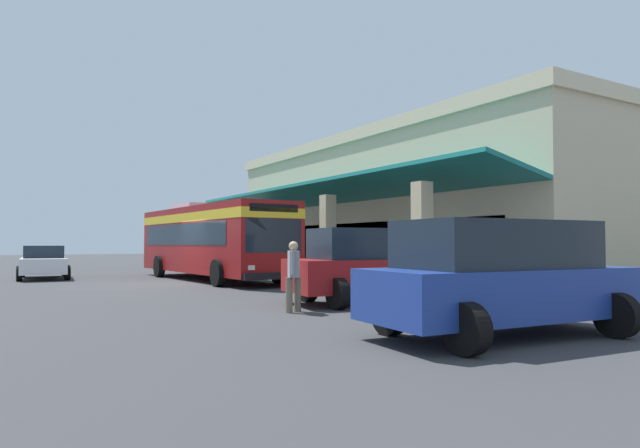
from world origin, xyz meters
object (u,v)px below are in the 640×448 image
at_px(transit_bus, 211,237).
at_px(potted_palm, 234,260).
at_px(parked_suv_blue, 499,277).
at_px(pedestrian, 293,273).
at_px(parked_suv_red, 377,265).
at_px(parked_sedan_white, 44,262).

distance_m(transit_bus, potted_palm, 9.07).
height_order(parked_suv_blue, pedestrian, parked_suv_blue).
bearing_deg(parked_suv_red, potted_palm, 169.15).
relative_size(parked_suv_red, parked_suv_blue, 1.02).
height_order(pedestrian, potted_palm, potted_palm).
relative_size(pedestrian, potted_palm, 0.67).
bearing_deg(parked_suv_red, transit_bus, -176.66).
height_order(parked_sedan_white, pedestrian, pedestrian).
height_order(parked_suv_blue, potted_palm, potted_palm).
xyz_separation_m(parked_suv_red, parked_suv_blue, (5.33, -1.41, 0.00)).
distance_m(parked_sedan_white, pedestrian, 16.68).
bearing_deg(parked_suv_red, parked_sedan_white, -156.57).
xyz_separation_m(transit_bus, parked_suv_red, (11.02, 0.64, -0.84)).
relative_size(parked_suv_red, pedestrian, 3.08).
xyz_separation_m(transit_bus, potted_palm, (-7.90, 4.27, -1.30)).
bearing_deg(transit_bus, parked_suv_red, 3.34).
bearing_deg(potted_palm, parked_suv_blue, -11.73).
bearing_deg(parked_suv_blue, potted_palm, 168.27).
height_order(transit_bus, pedestrian, transit_bus).
bearing_deg(parked_sedan_white, parked_suv_blue, 14.35).
height_order(parked_suv_red, potted_palm, potted_palm).
relative_size(parked_sedan_white, parked_suv_red, 0.90).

